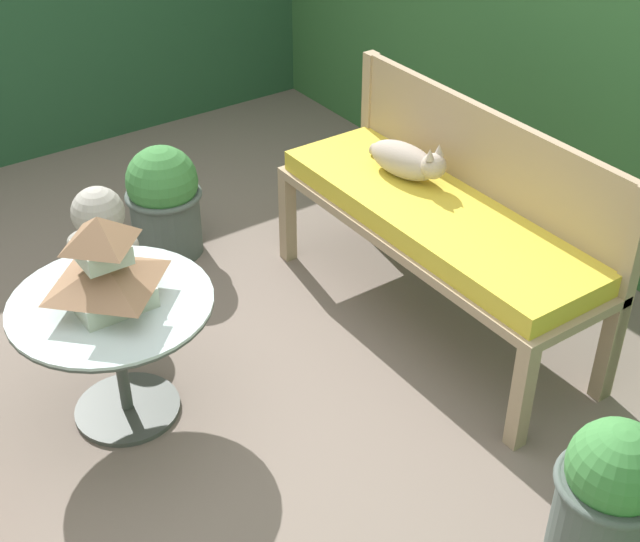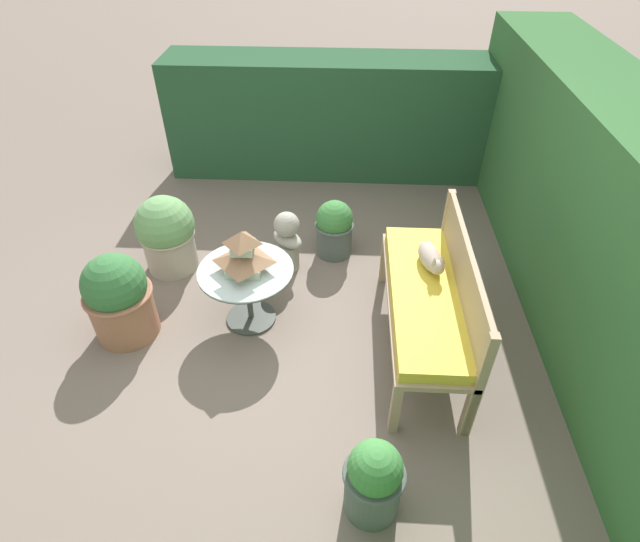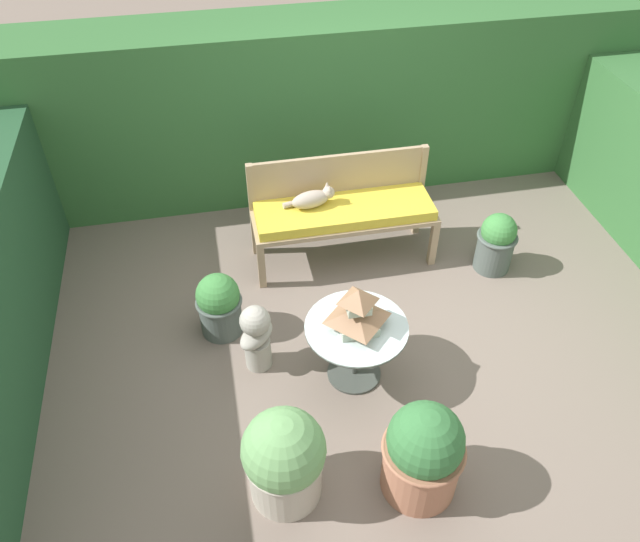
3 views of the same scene
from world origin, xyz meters
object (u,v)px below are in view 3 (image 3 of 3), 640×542
(garden_bust, at_px, (256,336))
(potted_plant_bench_left, at_px, (284,459))
(patio_table, at_px, (356,337))
(potted_plant_path_edge, at_px, (496,242))
(garden_bench, at_px, (344,214))
(cat, at_px, (313,198))
(pagoda_birdhouse, at_px, (357,311))
(potted_plant_table_near, at_px, (219,304))
(potted_plant_table_far, at_px, (423,453))

(garden_bust, xyz_separation_m, potted_plant_bench_left, (0.04, -1.05, 0.05))
(patio_table, relative_size, garden_bust, 1.25)
(potted_plant_path_edge, xyz_separation_m, potted_plant_bench_left, (-2.11, -1.75, 0.08))
(garden_bust, relative_size, potted_plant_path_edge, 1.04)
(garden_bench, distance_m, cat, 0.31)
(pagoda_birdhouse, height_order, potted_plant_table_near, pagoda_birdhouse)
(garden_bench, xyz_separation_m, patio_table, (-0.21, -1.31, -0.08))
(potted_plant_table_far, xyz_separation_m, potted_plant_bench_left, (-0.83, 0.12, 0.00))
(garden_bench, bearing_deg, potted_plant_path_edge, -16.94)
(cat, bearing_deg, garden_bench, -22.40)
(patio_table, xyz_separation_m, potted_plant_table_near, (-0.92, 0.64, -0.13))
(garden_bench, height_order, potted_plant_table_near, garden_bench)
(garden_bust, bearing_deg, patio_table, -66.79)
(cat, distance_m, potted_plant_bench_left, 2.28)
(cat, relative_size, potted_plant_bench_left, 0.63)
(cat, height_order, pagoda_birdhouse, pagoda_birdhouse)
(potted_plant_table_far, bearing_deg, potted_plant_table_near, 124.99)
(pagoda_birdhouse, relative_size, potted_plant_path_edge, 0.63)
(garden_bench, height_order, potted_plant_path_edge, garden_bench)
(garden_bench, xyz_separation_m, pagoda_birdhouse, (-0.21, -1.31, 0.18))
(garden_bust, distance_m, potted_plant_table_near, 0.47)
(potted_plant_table_far, relative_size, potted_plant_bench_left, 1.02)
(pagoda_birdhouse, relative_size, potted_plant_bench_left, 0.49)
(cat, distance_m, potted_plant_path_edge, 1.62)
(potted_plant_path_edge, bearing_deg, patio_table, -147.75)
(cat, bearing_deg, potted_plant_table_near, -150.76)
(garden_bench, height_order, patio_table, garden_bench)
(potted_plant_table_near, bearing_deg, patio_table, -34.91)
(garden_bench, bearing_deg, potted_plant_table_far, -90.68)
(potted_plant_path_edge, bearing_deg, cat, 163.90)
(potted_plant_table_near, bearing_deg, potted_plant_path_edge, 6.84)
(pagoda_birdhouse, relative_size, garden_bust, 0.60)
(potted_plant_table_near, height_order, potted_plant_table_far, potted_plant_table_far)
(garden_bench, bearing_deg, potted_plant_bench_left, -111.84)
(garden_bench, height_order, cat, cat)
(potted_plant_table_near, bearing_deg, garden_bench, 30.59)
(patio_table, xyz_separation_m, potted_plant_bench_left, (-0.64, -0.82, -0.05))
(patio_table, height_order, potted_plant_path_edge, potted_plant_path_edge)
(potted_plant_table_far, bearing_deg, potted_plant_bench_left, 171.56)
(potted_plant_table_near, distance_m, potted_plant_bench_left, 1.49)
(garden_bench, distance_m, patio_table, 1.33)
(garden_bench, xyz_separation_m, potted_plant_path_edge, (1.26, -0.38, -0.20))
(patio_table, distance_m, potted_plant_bench_left, 1.04)
(patio_table, bearing_deg, potted_plant_table_far, -78.73)
(cat, height_order, garden_bust, cat)
(potted_plant_bench_left, bearing_deg, garden_bench, 68.16)
(cat, bearing_deg, patio_table, -98.52)
(patio_table, relative_size, potted_plant_table_far, 1.00)
(patio_table, distance_m, pagoda_birdhouse, 0.26)
(patio_table, relative_size, potted_plant_path_edge, 1.30)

